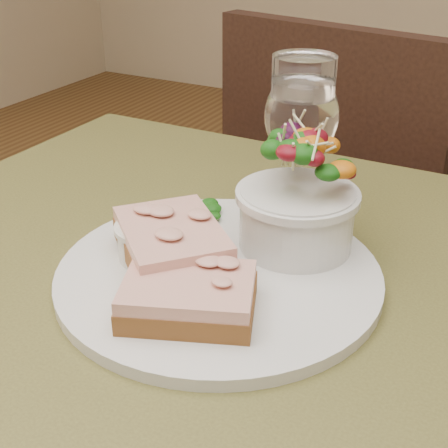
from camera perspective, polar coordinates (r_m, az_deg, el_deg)
The scene contains 9 objects.
cafe_table at distance 0.64m, azimuth -2.91°, elevation -14.00°, with size 0.80×0.80×0.75m.
chair_far at distance 1.39m, azimuth 11.70°, elevation -7.02°, with size 0.50×0.50×0.90m.
dinner_plate at distance 0.60m, azimuth -0.49°, elevation -4.61°, with size 0.31×0.31×0.01m, color silver.
sandwich_front at distance 0.53m, azimuth -3.26°, elevation -6.63°, with size 0.13×0.12×0.03m.
sandwich_back at distance 0.59m, azimuth -4.79°, elevation -1.63°, with size 0.15×0.15×0.03m.
ramekin at distance 0.61m, azimuth -6.71°, elevation -1.40°, with size 0.06×0.06×0.04m.
salad_bowl at distance 0.61m, azimuth 6.77°, elevation 2.91°, with size 0.11×0.11×0.13m.
garnish at distance 0.69m, azimuth -2.22°, elevation 1.46°, with size 0.05×0.04×0.02m.
wine_glass at distance 0.65m, azimuth 7.07°, elevation 9.35°, with size 0.08×0.08×0.18m.
Camera 1 is at (0.25, -0.41, 1.08)m, focal length 50.00 mm.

